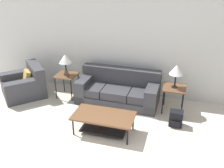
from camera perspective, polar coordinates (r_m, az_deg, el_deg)
wall_back at (r=6.43m, az=3.86°, el=8.72°), size 8.89×0.06×2.60m
couch at (r=6.26m, az=1.42°, el=-1.54°), size 2.03×0.90×0.82m
armchair at (r=6.99m, az=-19.28°, el=-0.20°), size 1.42×1.42×0.80m
coffee_table at (r=5.10m, az=-1.92°, el=-8.10°), size 1.24×0.66×0.41m
side_table_left at (r=6.53m, az=-10.32°, el=1.63°), size 0.51×0.53×0.61m
side_table_right at (r=5.90m, az=14.02°, el=-1.28°), size 0.51×0.53×0.61m
table_lamp_left at (r=6.36m, az=-10.65°, el=5.63°), size 0.31×0.31×0.54m
table_lamp_right at (r=5.72m, az=14.51°, el=3.07°), size 0.31×0.31×0.54m
backpack at (r=5.54m, az=14.39°, el=-7.67°), size 0.28×0.28×0.34m
picture_frame at (r=6.39m, az=-10.37°, el=2.39°), size 0.10×0.04×0.13m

